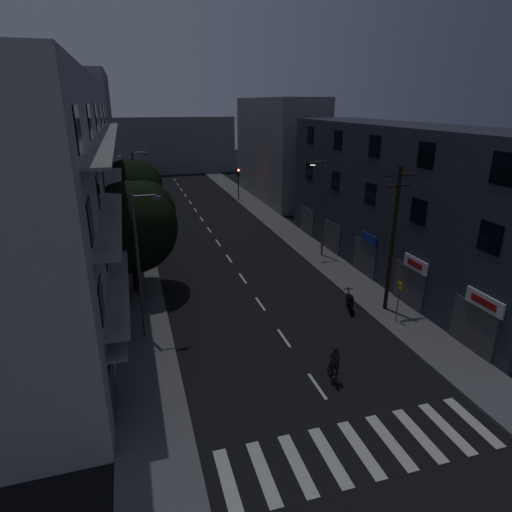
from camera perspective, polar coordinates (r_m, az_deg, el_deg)
ground at (r=40.84m, az=-5.22°, el=1.98°), size 160.00×160.00×0.00m
sidewalk_left at (r=40.12m, az=-15.77°, el=1.07°), size 3.00×90.00×0.15m
sidewalk_right at (r=42.84m, az=4.66°, el=2.95°), size 3.00×90.00×0.15m
crosswalk at (r=18.34m, az=13.78°, el=-23.71°), size 10.90×3.00×0.01m
lane_markings at (r=46.73m, az=-6.78°, el=4.23°), size 0.15×60.50×0.01m
building_left at (r=31.95m, az=-24.65°, el=8.18°), size 7.00×36.00×14.00m
building_right at (r=34.15m, az=18.80°, el=7.00°), size 6.19×28.00×11.00m
building_far_left at (r=61.49m, az=-21.45°, el=14.37°), size 6.00×20.00×16.00m
building_far_right at (r=58.81m, az=2.94°, el=13.99°), size 6.00×20.00×13.00m
building_far_end at (r=83.83m, az=-11.77°, el=14.34°), size 24.00×8.00×10.00m
tree_near at (r=29.51m, az=-16.24°, el=4.15°), size 6.14×6.14×7.58m
tree_mid at (r=40.25m, az=-16.57°, el=8.18°), size 6.17×6.17×7.60m
tree_far at (r=47.31m, az=-16.49°, el=9.22°), size 5.48×5.48×6.78m
traffic_signal_far_right at (r=56.91m, az=-2.37°, el=10.35°), size 0.28×0.37×4.10m
traffic_signal_far_left at (r=54.75m, az=-15.44°, el=9.29°), size 0.28×0.37×4.10m
street_lamp_left_near at (r=23.27m, az=-15.17°, el=-0.66°), size 1.51×0.25×8.00m
street_lamp_right at (r=35.73m, az=8.92°, el=6.87°), size 1.51×0.25×8.00m
street_lamp_left_far at (r=42.83m, az=-15.61°, el=8.53°), size 1.51×0.25×8.00m
utility_pole at (r=26.82m, az=17.78°, el=2.39°), size 1.80×0.24×9.00m
bus_stop_sign at (r=26.37m, az=18.51°, el=-4.92°), size 0.06×0.35×2.52m
motorcycle at (r=27.83m, az=12.38°, el=-6.08°), size 0.91×2.01×1.34m
cyclist at (r=21.04m, az=10.32°, el=-14.69°), size 0.72×1.60×1.96m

